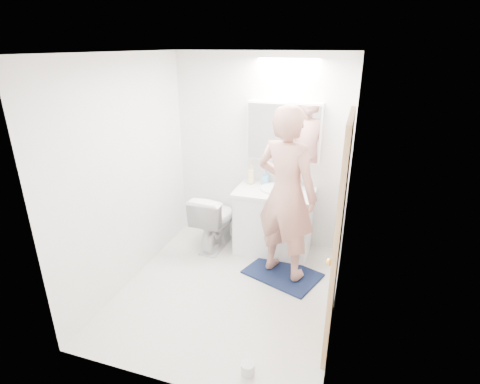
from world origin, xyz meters
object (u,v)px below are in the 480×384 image
at_px(soap_bottle_b, 266,178).
at_px(toilet, 215,220).
at_px(vanity_cabinet, 274,223).
at_px(toothbrush_cup, 297,185).
at_px(person, 286,194).
at_px(toilet_paper_roll, 248,369).
at_px(medicine_cabinet, 284,132).
at_px(soap_bottle_a, 251,174).

bearing_deg(soap_bottle_b, toilet, -153.12).
xyz_separation_m(vanity_cabinet, toilet, (-0.74, -0.11, -0.02)).
bearing_deg(soap_bottle_b, toothbrush_cup, -2.87).
distance_m(toilet, soap_bottle_b, 0.84).
bearing_deg(person, toilet_paper_roll, 111.02).
distance_m(vanity_cabinet, toilet_paper_roll, 1.99).
distance_m(vanity_cabinet, person, 0.82).
bearing_deg(soap_bottle_b, vanity_cabinet, -48.25).
height_order(medicine_cabinet, toilet_paper_roll, medicine_cabinet).
distance_m(person, soap_bottle_b, 0.79).
xyz_separation_m(vanity_cabinet, person, (0.23, -0.50, 0.60)).
relative_size(medicine_cabinet, soap_bottle_a, 3.53).
xyz_separation_m(person, soap_bottle_b, (-0.39, 0.68, -0.08)).
height_order(medicine_cabinet, person, person).
xyz_separation_m(medicine_cabinet, toothbrush_cup, (0.20, -0.05, -0.64)).
distance_m(vanity_cabinet, soap_bottle_a, 0.67).
xyz_separation_m(toilet, toothbrush_cup, (0.98, 0.28, 0.49)).
relative_size(medicine_cabinet, person, 0.46).
relative_size(person, toilet_paper_roll, 17.22).
bearing_deg(toilet_paper_roll, person, 90.77).
relative_size(soap_bottle_a, soap_bottle_b, 1.38).
distance_m(toilet, toothbrush_cup, 1.13).
xyz_separation_m(soap_bottle_a, soap_bottle_b, (0.19, 0.03, -0.03)).
bearing_deg(toilet, soap_bottle_a, -143.09).
bearing_deg(toilet_paper_roll, medicine_cabinet, 95.61).
xyz_separation_m(toilet, person, (0.98, -0.38, 0.62)).
distance_m(medicine_cabinet, toothbrush_cup, 0.67).
distance_m(soap_bottle_a, soap_bottle_b, 0.19).
bearing_deg(toilet_paper_roll, toilet, 118.59).
xyz_separation_m(soap_bottle_b, toilet_paper_roll, (0.41, -2.12, -0.86)).
bearing_deg(person, toothbrush_cup, -70.27).
bearing_deg(medicine_cabinet, soap_bottle_b, -171.53).
height_order(vanity_cabinet, toothbrush_cup, toothbrush_cup).
bearing_deg(soap_bottle_b, soap_bottle_a, -170.92).
xyz_separation_m(medicine_cabinet, soap_bottle_b, (-0.20, -0.03, -0.59)).
xyz_separation_m(medicine_cabinet, toilet_paper_roll, (0.21, -2.15, -1.45)).
bearing_deg(toothbrush_cup, toilet, -164.35).
xyz_separation_m(medicine_cabinet, toilet, (-0.78, -0.33, -1.13)).
distance_m(toilet, soap_bottle_a, 0.74).
xyz_separation_m(vanity_cabinet, medicine_cabinet, (0.04, 0.21, 1.11)).
bearing_deg(person, soap_bottle_a, -27.87).
xyz_separation_m(medicine_cabinet, person, (0.19, -0.71, -0.51)).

